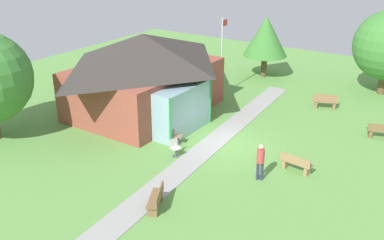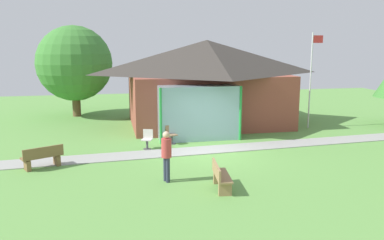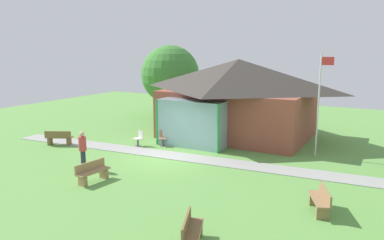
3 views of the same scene
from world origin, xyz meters
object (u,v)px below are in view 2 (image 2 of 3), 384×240
(patio_chair_porch_left, at_px, (171,135))
(tree_behind_pavilion_left, at_px, (74,64))
(patio_chair_west, at_px, (147,140))
(bench_mid_left, at_px, (43,158))
(bench_front_center, at_px, (221,177))
(visitor_strolling_lawn, at_px, (166,152))
(pavilion, at_px, (206,81))
(flagpole, at_px, (311,76))

(patio_chair_porch_left, xyz_separation_m, tree_behind_pavilion_left, (-4.84, 8.49, 2.95))
(patio_chair_west, relative_size, tree_behind_pavilion_left, 0.15)
(patio_chair_west, bearing_deg, tree_behind_pavilion_left, -48.14)
(bench_mid_left, xyz_separation_m, patio_chair_west, (4.11, 2.05, 0.01))
(bench_front_center, xyz_separation_m, visitor_strolling_lawn, (-1.59, 1.07, 0.62))
(patio_chair_porch_left, bearing_deg, visitor_strolling_lawn, 60.01)
(bench_mid_left, relative_size, patio_chair_porch_left, 1.79)
(bench_front_center, bearing_deg, pavilion, 175.48)
(pavilion, bearing_deg, tree_behind_pavilion_left, 150.44)
(bench_mid_left, height_order, visitor_strolling_lawn, visitor_strolling_lawn)
(flagpole, bearing_deg, patio_chair_west, -163.23)
(bench_mid_left, bearing_deg, bench_front_center, -57.58)
(patio_chair_porch_left, distance_m, tree_behind_pavilion_left, 10.21)
(bench_mid_left, bearing_deg, visitor_strolling_lawn, -56.27)
(flagpole, height_order, bench_front_center, flagpole)
(bench_mid_left, bearing_deg, flagpole, -7.12)
(pavilion, height_order, patio_chair_west, pavilion)
(pavilion, distance_m, bench_mid_left, 10.81)
(tree_behind_pavilion_left, bearing_deg, bench_front_center, -69.61)
(patio_chair_west, bearing_deg, visitor_strolling_lawn, 113.00)
(flagpole, bearing_deg, bench_front_center, -131.57)
(bench_front_center, relative_size, patio_chair_porch_left, 1.79)
(pavilion, height_order, tree_behind_pavilion_left, tree_behind_pavilion_left)
(bench_mid_left, relative_size, patio_chair_west, 1.79)
(visitor_strolling_lawn, bearing_deg, flagpole, -70.26)
(patio_chair_porch_left, xyz_separation_m, visitor_strolling_lawn, (-0.94, -5.19, 0.61))
(bench_mid_left, xyz_separation_m, tree_behind_pavilion_left, (0.44, 11.25, 2.96))
(pavilion, bearing_deg, visitor_strolling_lawn, -111.13)
(pavilion, distance_m, visitor_strolling_lawn, 10.20)
(patio_chair_porch_left, bearing_deg, bench_mid_left, 7.92)
(bench_mid_left, distance_m, tree_behind_pavilion_left, 11.65)
(visitor_strolling_lawn, height_order, tree_behind_pavilion_left, tree_behind_pavilion_left)
(patio_chair_porch_left, height_order, patio_chair_west, same)
(visitor_strolling_lawn, relative_size, tree_behind_pavilion_left, 0.30)
(visitor_strolling_lawn, bearing_deg, patio_chair_porch_left, -29.52)
(tree_behind_pavilion_left, bearing_deg, bench_mid_left, -92.25)
(bench_front_center, distance_m, patio_chair_west, 5.84)
(pavilion, height_order, patio_chair_porch_left, pavilion)
(flagpole, xyz_separation_m, patio_chair_west, (-9.19, -2.77, -2.46))
(flagpole, xyz_separation_m, visitor_strolling_lawn, (-8.96, -7.24, -1.85))
(patio_chair_porch_left, height_order, visitor_strolling_lawn, visitor_strolling_lawn)
(pavilion, height_order, bench_mid_left, pavilion)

